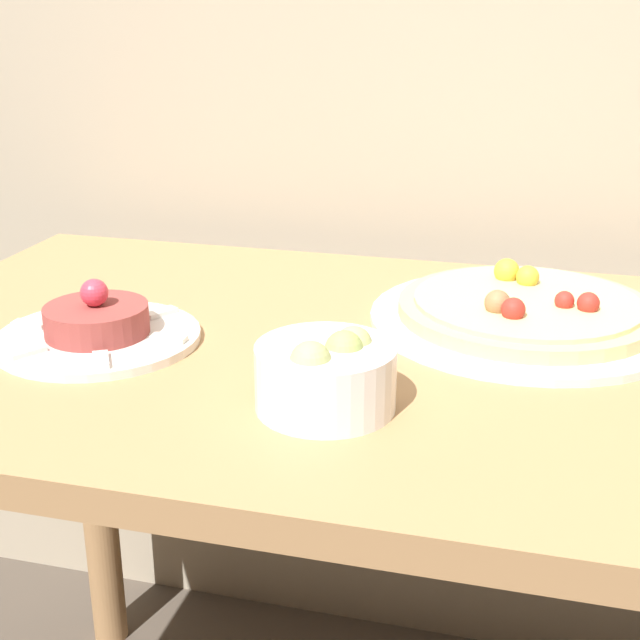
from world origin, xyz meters
name	(u,v)px	position (x,y,z in m)	size (l,w,h in m)	color
dining_table	(417,438)	(0.00, 0.35, 0.64)	(1.30, 0.70, 0.75)	#AD7F51
pizza_plate	(526,312)	(0.11, 0.47, 0.76)	(0.37, 0.37, 0.06)	silver
tartare_plate	(98,328)	(-0.36, 0.29, 0.76)	(0.23, 0.23, 0.07)	silver
small_bowl	(327,374)	(-0.07, 0.19, 0.78)	(0.13, 0.13, 0.08)	white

